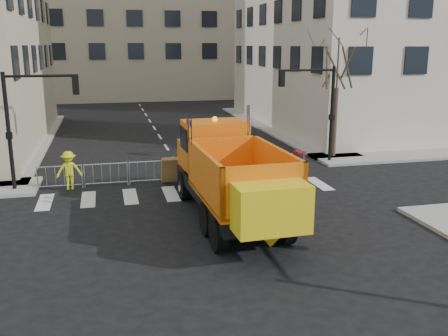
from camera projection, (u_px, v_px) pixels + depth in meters
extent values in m
plane|color=black|center=(222.00, 236.00, 17.54)|extent=(120.00, 120.00, 0.00)
cube|color=gray|center=(184.00, 174.00, 25.55)|extent=(64.00, 5.00, 0.15)
cube|color=tan|center=(129.00, 1.00, 63.74)|extent=(30.00, 18.00, 24.00)
cylinder|color=black|center=(9.00, 133.00, 22.17)|extent=(0.18, 0.18, 5.40)
cylinder|color=black|center=(332.00, 115.00, 27.78)|extent=(0.18, 0.18, 5.40)
cube|color=black|center=(229.00, 192.00, 19.03)|extent=(2.83, 8.08, 0.50)
cylinder|color=black|center=(184.00, 186.00, 21.54)|extent=(0.43, 1.23, 1.22)
cylinder|color=black|center=(236.00, 182.00, 22.14)|extent=(0.43, 1.23, 1.22)
cylinder|color=black|center=(208.00, 218.00, 17.49)|extent=(0.43, 1.23, 1.22)
cylinder|color=black|center=(270.00, 213.00, 18.09)|extent=(0.43, 1.23, 1.22)
cylinder|color=black|center=(219.00, 233.00, 16.14)|extent=(0.43, 1.23, 1.22)
cylinder|color=black|center=(286.00, 226.00, 16.74)|extent=(0.43, 1.23, 1.22)
cube|color=#DE620C|center=(207.00, 153.00, 22.17)|extent=(2.39, 1.86, 1.11)
cube|color=#DE620C|center=(215.00, 145.00, 20.66)|extent=(2.61, 1.86, 2.00)
cylinder|color=silver|center=(248.00, 138.00, 20.09)|extent=(0.16, 0.16, 2.66)
cube|color=#DE620C|center=(241.00, 173.00, 17.30)|extent=(2.94, 4.98, 1.83)
cube|color=yellow|center=(271.00, 208.00, 14.57)|extent=(2.26, 1.19, 1.44)
cube|color=brown|center=(198.00, 168.00, 24.20)|extent=(3.57, 0.76, 1.25)
imported|color=black|center=(186.00, 163.00, 23.87)|extent=(0.86, 0.70, 2.04)
imported|color=black|center=(201.00, 166.00, 23.53)|extent=(1.03, 0.87, 1.91)
imported|color=black|center=(222.00, 163.00, 24.29)|extent=(1.18, 0.93, 1.88)
imported|color=yellow|center=(69.00, 170.00, 22.47)|extent=(1.18, 0.73, 1.76)
cube|color=maroon|center=(299.00, 161.00, 25.62)|extent=(0.56, 0.53, 1.10)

